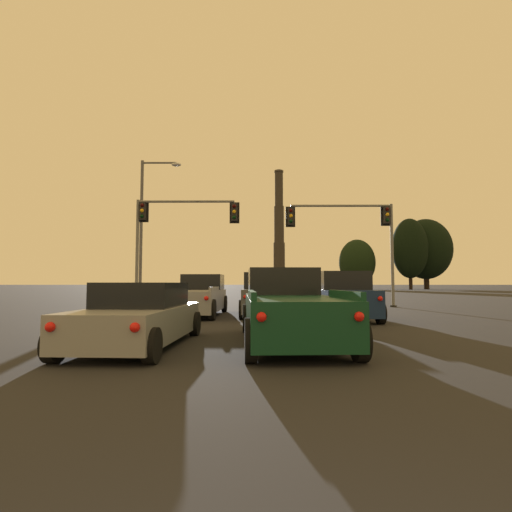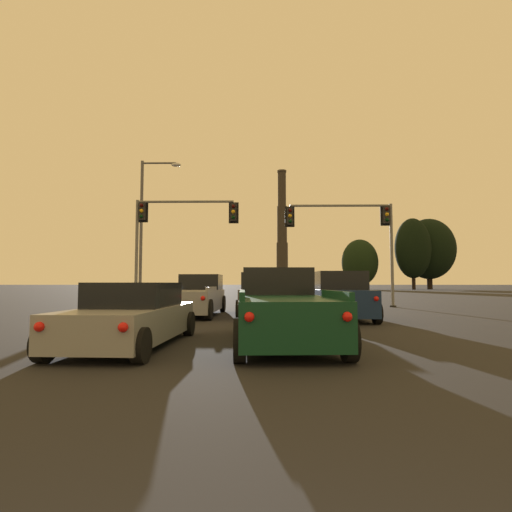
% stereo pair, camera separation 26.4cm
% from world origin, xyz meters
% --- Properties ---
extents(pickup_truck_center_lane_second, '(2.42, 5.58, 1.82)m').
position_xyz_m(pickup_truck_center_lane_second, '(0.33, 9.31, 0.80)').
color(pickup_truck_center_lane_second, '#0F3823').
rests_on(pickup_truck_center_lane_second, ground_plane).
extents(sedan_left_lane_second, '(2.16, 4.77, 1.43)m').
position_xyz_m(sedan_left_lane_second, '(-3.07, 8.64, 0.67)').
color(sedan_left_lane_second, gray).
rests_on(sedan_left_lane_second, ground_plane).
extents(suv_center_lane_front, '(2.10, 4.91, 1.86)m').
position_xyz_m(suv_center_lane_front, '(-0.10, 17.17, 0.90)').
color(suv_center_lane_front, '#4C4F54').
rests_on(suv_center_lane_front, ground_plane).
extents(pickup_truck_left_lane_front, '(2.28, 5.54, 1.82)m').
position_xyz_m(pickup_truck_left_lane_front, '(-3.08, 17.34, 0.80)').
color(pickup_truck_left_lane_front, gray).
rests_on(pickup_truck_left_lane_front, ground_plane).
extents(suv_right_lane_front, '(2.19, 4.94, 1.86)m').
position_xyz_m(suv_right_lane_front, '(2.86, 15.44, 0.90)').
color(suv_right_lane_front, navy).
rests_on(suv_right_lane_front, ground_plane).
extents(traffic_light_overhead_right, '(6.51, 0.50, 6.14)m').
position_xyz_m(traffic_light_overhead_right, '(5.45, 23.24, 4.73)').
color(traffic_light_overhead_right, slate).
rests_on(traffic_light_overhead_right, ground_plane).
extents(traffic_light_overhead_left, '(6.13, 0.50, 6.27)m').
position_xyz_m(traffic_light_overhead_left, '(-5.47, 22.59, 4.82)').
color(traffic_light_overhead_left, slate).
rests_on(traffic_light_overhead_left, ground_plane).
extents(street_lamp, '(2.70, 0.36, 9.59)m').
position_xyz_m(street_lamp, '(-7.80, 25.73, 5.75)').
color(street_lamp, '#56565B').
rests_on(street_lamp, ground_plane).
extents(smokestack, '(6.90, 6.90, 44.71)m').
position_xyz_m(smokestack, '(7.54, 150.94, 17.57)').
color(smokestack, '#2B2722').
rests_on(smokestack, ground_plane).
extents(treeline_left_mid, '(7.46, 6.71, 15.15)m').
position_xyz_m(treeline_left_mid, '(31.84, 84.24, 8.75)').
color(treeline_left_mid, black).
rests_on(treeline_left_mid, ground_plane).
extents(treeline_far_left, '(11.43, 10.29, 15.65)m').
position_xyz_m(treeline_far_left, '(36.86, 88.23, 8.93)').
color(treeline_far_left, black).
rests_on(treeline_far_left, ground_plane).
extents(treeline_center_left, '(7.74, 6.96, 10.77)m').
position_xyz_m(treeline_center_left, '(20.91, 85.46, 5.82)').
color(treeline_center_left, black).
rests_on(treeline_center_left, ground_plane).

